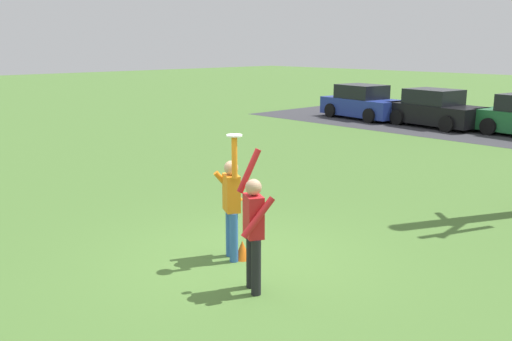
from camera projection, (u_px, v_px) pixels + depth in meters
ground_plane at (242, 260)px, 9.21m from camera, size 120.00×120.00×0.00m
person_catcher at (231, 201)px, 9.05m from camera, size 0.58×0.51×2.08m
person_defender at (254, 226)px, 7.84m from camera, size 0.64×0.60×2.04m
frisbee_disc at (234, 135)px, 8.60m from camera, size 0.25×0.25×0.02m
parked_car_blue at (363, 103)px, 26.55m from camera, size 4.31×2.46×1.59m
parked_car_black at (435, 110)px, 23.93m from camera, size 4.31×2.46×1.59m
field_cone_orange at (242, 250)px, 9.21m from camera, size 0.26×0.26×0.32m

